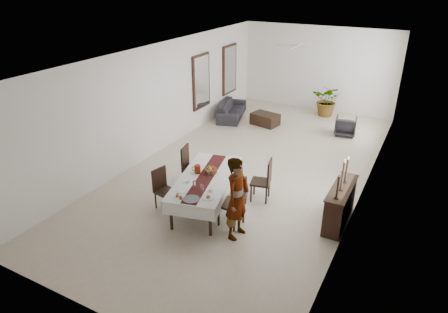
% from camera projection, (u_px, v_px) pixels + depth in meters
% --- Properties ---
extents(floor, '(6.00, 12.00, 0.00)m').
position_uv_depth(floor, '(252.00, 167.00, 11.26)').
color(floor, beige).
rests_on(floor, ground).
extents(ceiling, '(6.00, 12.00, 0.02)m').
position_uv_depth(ceiling, '(256.00, 52.00, 9.90)').
color(ceiling, white).
rests_on(ceiling, wall_back).
extents(wall_back, '(6.00, 0.02, 3.20)m').
position_uv_depth(wall_back, '(318.00, 69.00, 15.38)').
color(wall_back, white).
rests_on(wall_back, floor).
extents(wall_front, '(6.00, 0.02, 3.20)m').
position_uv_depth(wall_front, '(84.00, 232.00, 5.78)').
color(wall_front, white).
rests_on(wall_front, floor).
extents(wall_left, '(0.02, 12.00, 3.20)m').
position_uv_depth(wall_left, '(162.00, 98.00, 11.86)').
color(wall_left, white).
rests_on(wall_left, floor).
extents(wall_right, '(0.02, 12.00, 3.20)m').
position_uv_depth(wall_right, '(372.00, 133.00, 9.30)').
color(wall_right, white).
rests_on(wall_right, floor).
extents(dining_table_top, '(1.50, 2.52, 0.05)m').
position_uv_depth(dining_table_top, '(206.00, 178.00, 9.14)').
color(dining_table_top, black).
rests_on(dining_table_top, table_leg_fl).
extents(table_leg_fl, '(0.08, 0.08, 0.69)m').
position_uv_depth(table_leg_fl, '(171.00, 216.00, 8.41)').
color(table_leg_fl, black).
rests_on(table_leg_fl, floor).
extents(table_leg_fr, '(0.08, 0.08, 0.69)m').
position_uv_depth(table_leg_fr, '(210.00, 221.00, 8.22)').
color(table_leg_fr, black).
rests_on(table_leg_fr, floor).
extents(table_leg_bl, '(0.08, 0.08, 0.69)m').
position_uv_depth(table_leg_bl, '(203.00, 169.00, 10.38)').
color(table_leg_bl, black).
rests_on(table_leg_bl, floor).
extents(table_leg_br, '(0.08, 0.08, 0.69)m').
position_uv_depth(table_leg_br, '(235.00, 173.00, 10.18)').
color(table_leg_br, black).
rests_on(table_leg_br, floor).
extents(tablecloth_top, '(1.72, 2.73, 0.01)m').
position_uv_depth(tablecloth_top, '(206.00, 177.00, 9.13)').
color(tablecloth_top, white).
rests_on(tablecloth_top, dining_table_top).
extents(tablecloth_drape_left, '(0.60, 2.46, 0.29)m').
position_uv_depth(tablecloth_drape_left, '(182.00, 180.00, 9.32)').
color(tablecloth_drape_left, silver).
rests_on(tablecloth_drape_left, dining_table_top).
extents(tablecloth_drape_right, '(0.60, 2.46, 0.29)m').
position_uv_depth(tablecloth_drape_right, '(230.00, 186.00, 9.06)').
color(tablecloth_drape_right, white).
rests_on(tablecloth_drape_right, dining_table_top).
extents(tablecloth_drape_near, '(1.13, 0.28, 0.29)m').
position_uv_depth(tablecloth_drape_near, '(188.00, 212.00, 8.08)').
color(tablecloth_drape_near, white).
rests_on(tablecloth_drape_near, dining_table_top).
extents(tablecloth_drape_far, '(1.13, 0.28, 0.29)m').
position_uv_depth(tablecloth_drape_far, '(220.00, 160.00, 10.29)').
color(tablecloth_drape_far, silver).
rests_on(tablecloth_drape_far, dining_table_top).
extents(table_runner, '(0.91, 2.47, 0.00)m').
position_uv_depth(table_runner, '(206.00, 177.00, 9.12)').
color(table_runner, '#541918').
rests_on(table_runner, tablecloth_top).
extents(red_pitcher, '(0.18, 0.18, 0.20)m').
position_uv_depth(red_pitcher, '(197.00, 169.00, 9.27)').
color(red_pitcher, maroon).
rests_on(red_pitcher, tablecloth_top).
extents(pitcher_handle, '(0.12, 0.05, 0.12)m').
position_uv_depth(pitcher_handle, '(194.00, 169.00, 9.29)').
color(pitcher_handle, '#991E0B').
rests_on(pitcher_handle, red_pitcher).
extents(wine_glass_near, '(0.07, 0.07, 0.17)m').
position_uv_depth(wine_glass_near, '(202.00, 188.00, 8.50)').
color(wine_glass_near, white).
rests_on(wine_glass_near, tablecloth_top).
extents(wine_glass_mid, '(0.07, 0.07, 0.17)m').
position_uv_depth(wine_glass_mid, '(194.00, 184.00, 8.64)').
color(wine_glass_mid, white).
rests_on(wine_glass_mid, tablecloth_top).
extents(wine_glass_far, '(0.07, 0.07, 0.17)m').
position_uv_depth(wine_glass_far, '(208.00, 173.00, 9.12)').
color(wine_glass_far, white).
rests_on(wine_glass_far, tablecloth_top).
extents(teacup_right, '(0.09, 0.09, 0.06)m').
position_uv_depth(teacup_right, '(211.00, 190.00, 8.53)').
color(teacup_right, silver).
rests_on(teacup_right, saucer_right).
extents(saucer_right, '(0.15, 0.15, 0.01)m').
position_uv_depth(saucer_right, '(211.00, 191.00, 8.54)').
color(saucer_right, white).
rests_on(saucer_right, tablecloth_top).
extents(teacup_left, '(0.09, 0.09, 0.06)m').
position_uv_depth(teacup_left, '(189.00, 181.00, 8.88)').
color(teacup_left, silver).
rests_on(teacup_left, saucer_left).
extents(saucer_left, '(0.15, 0.15, 0.01)m').
position_uv_depth(saucer_left, '(189.00, 182.00, 8.89)').
color(saucer_left, white).
rests_on(saucer_left, tablecloth_top).
extents(plate_near_right, '(0.24, 0.24, 0.01)m').
position_uv_depth(plate_near_right, '(208.00, 198.00, 8.27)').
color(plate_near_right, silver).
rests_on(plate_near_right, tablecloth_top).
extents(bread_near_right, '(0.09, 0.09, 0.09)m').
position_uv_depth(bread_near_right, '(208.00, 197.00, 8.26)').
color(bread_near_right, tan).
rests_on(bread_near_right, plate_near_right).
extents(plate_near_left, '(0.24, 0.24, 0.01)m').
position_uv_depth(plate_near_left, '(183.00, 191.00, 8.54)').
color(plate_near_left, white).
rests_on(plate_near_left, tablecloth_top).
extents(plate_far_left, '(0.24, 0.24, 0.01)m').
position_uv_depth(plate_far_left, '(200.00, 165.00, 9.67)').
color(plate_far_left, white).
rests_on(plate_far_left, tablecloth_top).
extents(serving_tray, '(0.35, 0.35, 0.02)m').
position_uv_depth(serving_tray, '(191.00, 199.00, 8.22)').
color(serving_tray, '#38383C').
rests_on(serving_tray, tablecloth_top).
extents(jam_jar_a, '(0.06, 0.06, 0.07)m').
position_uv_depth(jam_jar_a, '(181.00, 198.00, 8.23)').
color(jam_jar_a, brown).
rests_on(jam_jar_a, tablecloth_top).
extents(jam_jar_b, '(0.06, 0.06, 0.07)m').
position_uv_depth(jam_jar_b, '(177.00, 195.00, 8.30)').
color(jam_jar_b, '#974E16').
rests_on(jam_jar_b, tablecloth_top).
extents(fruit_basket, '(0.29, 0.29, 0.10)m').
position_uv_depth(fruit_basket, '(211.00, 171.00, 9.31)').
color(fruit_basket, brown).
rests_on(fruit_basket, tablecloth_top).
extents(fruit_red, '(0.09, 0.09, 0.09)m').
position_uv_depth(fruit_red, '(212.00, 168.00, 9.29)').
color(fruit_red, '#A61F10').
rests_on(fruit_red, fruit_basket).
extents(fruit_green, '(0.08, 0.08, 0.08)m').
position_uv_depth(fruit_green, '(209.00, 167.00, 9.31)').
color(fruit_green, '#518026').
rests_on(fruit_green, fruit_basket).
extents(fruit_yellow, '(0.08, 0.08, 0.08)m').
position_uv_depth(fruit_yellow, '(210.00, 169.00, 9.23)').
color(fruit_yellow, gold).
rests_on(fruit_yellow, fruit_basket).
extents(chair_right_near_seat, '(0.52, 0.52, 0.05)m').
position_uv_depth(chair_right_near_seat, '(231.00, 204.00, 8.53)').
color(chair_right_near_seat, black).
rests_on(chair_right_near_seat, chair_right_near_leg_fl).
extents(chair_right_near_leg_fl, '(0.05, 0.05, 0.47)m').
position_uv_depth(chair_right_near_leg_fl, '(234.00, 222.00, 8.39)').
color(chair_right_near_leg_fl, black).
rests_on(chair_right_near_leg_fl, floor).
extents(chair_right_near_leg_fr, '(0.05, 0.05, 0.47)m').
position_uv_depth(chair_right_near_leg_fr, '(243.00, 213.00, 8.69)').
color(chair_right_near_leg_fr, black).
rests_on(chair_right_near_leg_fr, floor).
extents(chair_right_near_leg_bl, '(0.05, 0.05, 0.47)m').
position_uv_depth(chair_right_near_leg_bl, '(219.00, 216.00, 8.59)').
color(chair_right_near_leg_bl, black).
rests_on(chair_right_near_leg_bl, floor).
extents(chair_right_near_leg_br, '(0.05, 0.05, 0.47)m').
position_uv_depth(chair_right_near_leg_br, '(228.00, 208.00, 8.89)').
color(chair_right_near_leg_br, black).
rests_on(chair_right_near_leg_br, floor).
extents(chair_right_near_back, '(0.09, 0.48, 0.61)m').
position_uv_depth(chair_right_near_back, '(240.00, 194.00, 8.28)').
color(chair_right_near_back, black).
rests_on(chair_right_near_back, chair_right_near_seat).
extents(chair_right_far_seat, '(0.53, 0.53, 0.05)m').
position_uv_depth(chair_right_far_seat, '(260.00, 182.00, 9.49)').
color(chair_right_far_seat, black).
rests_on(chair_right_far_seat, chair_right_far_leg_fl).
extents(chair_right_far_leg_fl, '(0.05, 0.05, 0.44)m').
position_uv_depth(chair_right_far_leg_fl, '(266.00, 196.00, 9.39)').
color(chair_right_far_leg_fl, black).
rests_on(chair_right_far_leg_fl, floor).
extents(chair_right_far_leg_fr, '(0.05, 0.05, 0.44)m').
position_uv_depth(chair_right_far_leg_fr, '(269.00, 188.00, 9.71)').
color(chair_right_far_leg_fr, black).
rests_on(chair_right_far_leg_fr, floor).
extents(chair_right_far_leg_bl, '(0.05, 0.05, 0.44)m').
position_uv_depth(chair_right_far_leg_bl, '(251.00, 194.00, 9.48)').
color(chair_right_far_leg_bl, black).
rests_on(chair_right_far_leg_bl, floor).
extents(chair_right_far_leg_br, '(0.05, 0.05, 0.44)m').
position_uv_depth(chair_right_far_leg_br, '(254.00, 186.00, 9.80)').
color(chair_right_far_leg_br, black).
rests_on(chair_right_far_leg_br, floor).
extents(chair_right_far_back, '(0.14, 0.44, 0.57)m').
position_uv_depth(chair_right_far_back, '(270.00, 172.00, 9.31)').
color(chair_right_far_back, black).
rests_on(chair_right_far_back, chair_right_far_seat).
extents(chair_left_near_seat, '(0.49, 0.49, 0.05)m').
position_uv_depth(chair_left_near_seat, '(165.00, 192.00, 9.16)').
color(chair_left_near_seat, black).
rests_on(chair_left_near_seat, chair_left_near_leg_fl).
extents(chair_left_near_leg_fl, '(0.05, 0.05, 0.41)m').
position_uv_depth(chair_left_near_leg_fl, '(166.00, 195.00, 9.47)').
color(chair_left_near_leg_fl, black).
rests_on(chair_left_near_leg_fl, floor).
extents(chair_left_near_leg_fr, '(0.05, 0.05, 0.41)m').
position_uv_depth(chair_left_near_leg_fr, '(156.00, 200.00, 9.24)').
color(chair_left_near_leg_fr, black).
rests_on(chair_left_near_leg_fr, floor).
extents(chair_left_near_leg_bl, '(0.05, 0.05, 0.41)m').
position_uv_depth(chair_left_near_leg_bl, '(176.00, 200.00, 9.27)').
color(chair_left_near_leg_bl, black).
rests_on(chair_left_near_leg_bl, floor).
extents(chair_left_near_leg_br, '(0.05, 0.05, 0.41)m').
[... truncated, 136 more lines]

